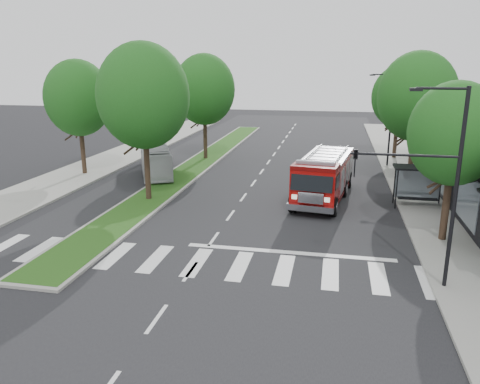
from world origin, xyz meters
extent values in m
plane|color=black|center=(0.00, 0.00, 0.00)|extent=(140.00, 140.00, 0.00)
cube|color=gray|center=(12.50, 10.00, 0.07)|extent=(5.00, 80.00, 0.15)
cube|color=gray|center=(-14.50, 10.00, 0.07)|extent=(5.00, 80.00, 0.15)
cube|color=gray|center=(-6.00, 18.00, 0.07)|extent=(3.00, 50.00, 0.14)
cube|color=#184413|center=(-6.00, 18.00, 0.14)|extent=(2.60, 49.50, 0.02)
cylinder|color=black|center=(9.80, 7.40, 1.25)|extent=(0.08, 0.08, 2.50)
cylinder|color=black|center=(12.60, 7.40, 1.25)|extent=(0.08, 0.08, 2.50)
cylinder|color=black|center=(9.80, 8.60, 1.25)|extent=(0.08, 0.08, 2.50)
cylinder|color=black|center=(12.60, 8.60, 1.25)|extent=(0.08, 0.08, 2.50)
cube|color=black|center=(11.20, 8.00, 2.55)|extent=(3.20, 1.60, 0.12)
cube|color=#8C99A5|center=(11.20, 8.70, 1.30)|extent=(2.80, 0.04, 1.80)
cube|color=black|center=(11.20, 8.00, 0.55)|extent=(2.40, 0.40, 0.08)
cylinder|color=black|center=(11.50, 2.00, 1.87)|extent=(0.36, 0.36, 3.74)
ellipsoid|color=#163D10|center=(11.50, 2.00, 5.53)|extent=(4.40, 4.40, 5.06)
cylinder|color=black|center=(11.50, 14.00, 2.20)|extent=(0.36, 0.36, 4.40)
ellipsoid|color=#163D10|center=(11.50, 14.00, 6.50)|extent=(5.60, 5.60, 6.44)
cylinder|color=black|center=(11.50, 24.00, 1.98)|extent=(0.36, 0.36, 3.96)
ellipsoid|color=#163D10|center=(11.50, 24.00, 5.85)|extent=(5.00, 5.00, 5.75)
cylinder|color=black|center=(-6.00, 6.00, 2.31)|extent=(0.36, 0.36, 4.62)
ellipsoid|color=#163D10|center=(-6.00, 6.00, 6.83)|extent=(5.80, 5.80, 6.67)
cylinder|color=black|center=(-6.00, 20.00, 2.20)|extent=(0.36, 0.36, 4.40)
ellipsoid|color=#163D10|center=(-6.00, 20.00, 6.50)|extent=(5.60, 5.60, 6.44)
cylinder|color=black|center=(-14.00, 12.00, 2.09)|extent=(0.36, 0.36, 4.18)
ellipsoid|color=#163D10|center=(-14.00, 12.00, 6.17)|extent=(5.20, 5.20, 5.98)
cylinder|color=black|center=(10.50, -3.50, 4.00)|extent=(0.16, 0.16, 8.00)
cylinder|color=black|center=(9.60, -3.50, 7.90)|extent=(1.80, 0.10, 0.10)
cube|color=black|center=(8.70, -3.50, 7.85)|extent=(0.45, 0.20, 0.12)
cylinder|color=black|center=(8.50, -3.50, 5.40)|extent=(4.00, 0.10, 0.10)
imported|color=black|center=(6.70, -3.50, 5.00)|extent=(0.18, 0.22, 1.10)
cylinder|color=black|center=(10.50, 20.00, 4.00)|extent=(0.16, 0.16, 8.00)
cylinder|color=black|center=(9.60, 20.00, 7.90)|extent=(1.80, 0.10, 0.10)
cube|color=black|center=(8.70, 20.00, 7.85)|extent=(0.45, 0.20, 0.12)
cube|color=#5D0605|center=(5.32, 8.82, 0.53)|extent=(3.92, 9.24, 0.27)
cube|color=#900907|center=(5.44, 9.67, 1.65)|extent=(3.61, 7.13, 2.13)
cube|color=#900907|center=(4.85, 5.55, 1.65)|extent=(2.91, 2.28, 2.24)
cube|color=#B2B2B7|center=(5.44, 9.67, 2.77)|extent=(3.61, 7.13, 0.13)
cylinder|color=#B2B2B7|center=(4.49, 9.80, 2.98)|extent=(1.02, 6.34, 0.11)
cylinder|color=#B2B2B7|center=(6.39, 9.53, 2.98)|extent=(1.02, 6.34, 0.11)
cube|color=silver|center=(4.67, 4.34, 0.64)|extent=(2.79, 0.77, 0.37)
cube|color=#8C99A5|center=(4.85, 5.55, 3.09)|extent=(2.37, 0.71, 0.19)
cylinder|color=black|center=(3.59, 5.41, 0.59)|extent=(0.54, 1.21, 1.17)
cylinder|color=black|center=(6.01, 5.06, 0.59)|extent=(0.54, 1.21, 1.17)
cylinder|color=black|center=(4.23, 9.84, 0.59)|extent=(0.54, 1.21, 1.17)
cylinder|color=black|center=(6.66, 9.49, 0.59)|extent=(0.54, 1.21, 1.17)
cylinder|color=black|center=(4.60, 12.37, 0.59)|extent=(0.54, 1.21, 1.17)
cylinder|color=black|center=(7.02, 12.02, 0.59)|extent=(0.54, 1.21, 1.17)
imported|color=silver|center=(-8.50, 13.63, 1.27)|extent=(5.71, 9.18, 2.54)
camera|label=1|loc=(5.87, -21.94, 8.76)|focal=35.00mm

